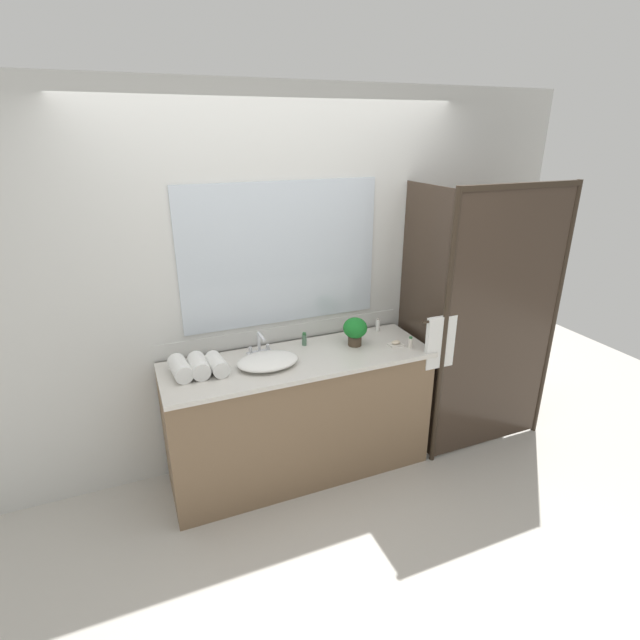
% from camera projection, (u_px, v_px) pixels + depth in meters
% --- Properties ---
extents(ground_plane, '(8.00, 8.00, 0.00)m').
position_uv_depth(ground_plane, '(301.00, 469.00, 3.56)').
color(ground_plane, '#B7B2A8').
extents(wall_back_with_mirror, '(4.40, 0.06, 2.60)m').
position_uv_depth(wall_back_with_mirror, '(281.00, 286.00, 3.38)').
color(wall_back_with_mirror, silver).
rests_on(wall_back_with_mirror, ground_plane).
extents(vanity_cabinet, '(1.80, 0.58, 0.90)m').
position_uv_depth(vanity_cabinet, '(300.00, 415.00, 3.40)').
color(vanity_cabinet, brown).
rests_on(vanity_cabinet, ground_plane).
extents(shower_enclosure, '(1.20, 0.59, 2.00)m').
position_uv_depth(shower_enclosure, '(475.00, 323.00, 3.48)').
color(shower_enclosure, '#2D2319').
rests_on(shower_enclosure, ground_plane).
extents(sink_basin, '(0.40, 0.29, 0.07)m').
position_uv_depth(sink_basin, '(268.00, 361.00, 3.12)').
color(sink_basin, white).
rests_on(sink_basin, vanity_cabinet).
extents(faucet, '(0.17, 0.16, 0.16)m').
position_uv_depth(faucet, '(260.00, 347.00, 3.27)').
color(faucet, silver).
rests_on(faucet, vanity_cabinet).
extents(potted_plant, '(0.17, 0.17, 0.20)m').
position_uv_depth(potted_plant, '(355.00, 330.00, 3.38)').
color(potted_plant, '#473828').
rests_on(potted_plant, vanity_cabinet).
extents(soap_dish, '(0.10, 0.07, 0.04)m').
position_uv_depth(soap_dish, '(396.00, 344.00, 3.42)').
color(soap_dish, silver).
rests_on(soap_dish, vanity_cabinet).
extents(amenity_bottle_lotion, '(0.03, 0.03, 0.09)m').
position_uv_depth(amenity_bottle_lotion, '(304.00, 339.00, 3.41)').
color(amenity_bottle_lotion, '#4C7056').
rests_on(amenity_bottle_lotion, vanity_cabinet).
extents(amenity_bottle_body_wash, '(0.03, 0.03, 0.08)m').
position_uv_depth(amenity_bottle_body_wash, '(410.00, 342.00, 3.38)').
color(amenity_bottle_body_wash, silver).
rests_on(amenity_bottle_body_wash, vanity_cabinet).
extents(amenity_bottle_shampoo, '(0.03, 0.03, 0.10)m').
position_uv_depth(amenity_bottle_shampoo, '(378.00, 325.00, 3.65)').
color(amenity_bottle_shampoo, white).
rests_on(amenity_bottle_shampoo, vanity_cabinet).
extents(rolled_towel_near_edge, '(0.13, 0.24, 0.11)m').
position_uv_depth(rolled_towel_near_edge, '(180.00, 368.00, 2.97)').
color(rolled_towel_near_edge, white).
rests_on(rolled_towel_near_edge, vanity_cabinet).
extents(rolled_towel_middle, '(0.12, 0.21, 0.11)m').
position_uv_depth(rolled_towel_middle, '(199.00, 366.00, 3.00)').
color(rolled_towel_middle, white).
rests_on(rolled_towel_middle, vanity_cabinet).
extents(rolled_towel_far_edge, '(0.13, 0.22, 0.11)m').
position_uv_depth(rolled_towel_far_edge, '(217.00, 364.00, 3.03)').
color(rolled_towel_far_edge, white).
rests_on(rolled_towel_far_edge, vanity_cabinet).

